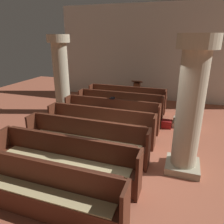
# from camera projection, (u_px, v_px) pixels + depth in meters

# --- Properties ---
(ground_plane) EXTENTS (19.20, 19.20, 0.00)m
(ground_plane) POSITION_uv_depth(u_px,v_px,m) (123.00, 161.00, 5.51)
(ground_plane) COLOR #AD5B42
(back_wall) EXTENTS (10.00, 0.16, 4.50)m
(back_wall) POSITION_uv_depth(u_px,v_px,m) (159.00, 54.00, 10.16)
(back_wall) COLOR silver
(back_wall) RESTS_ON ground
(pew_row_0) EXTENTS (3.37, 0.47, 1.00)m
(pew_row_0) POSITION_uv_depth(u_px,v_px,m) (126.00, 98.00, 9.23)
(pew_row_0) COLOR #562819
(pew_row_0) RESTS_ON ground
(pew_row_1) EXTENTS (3.37, 0.46, 1.00)m
(pew_row_1) POSITION_uv_depth(u_px,v_px,m) (120.00, 104.00, 8.32)
(pew_row_1) COLOR #562819
(pew_row_1) RESTS_ON ground
(pew_row_2) EXTENTS (3.37, 0.46, 1.00)m
(pew_row_2) POSITION_uv_depth(u_px,v_px,m) (111.00, 113.00, 7.41)
(pew_row_2) COLOR #562819
(pew_row_2) RESTS_ON ground
(pew_row_3) EXTENTS (3.37, 0.47, 1.00)m
(pew_row_3) POSITION_uv_depth(u_px,v_px,m) (100.00, 124.00, 6.50)
(pew_row_3) COLOR #562819
(pew_row_3) RESTS_ON ground
(pew_row_4) EXTENTS (3.37, 0.46, 1.00)m
(pew_row_4) POSITION_uv_depth(u_px,v_px,m) (86.00, 138.00, 5.59)
(pew_row_4) COLOR #562819
(pew_row_4) RESTS_ON ground
(pew_row_5) EXTENTS (3.37, 0.46, 1.00)m
(pew_row_5) POSITION_uv_depth(u_px,v_px,m) (66.00, 158.00, 4.67)
(pew_row_5) COLOR #562819
(pew_row_5) RESTS_ON ground
(pew_row_6) EXTENTS (3.37, 0.47, 1.00)m
(pew_row_6) POSITION_uv_depth(u_px,v_px,m) (36.00, 188.00, 3.76)
(pew_row_6) COLOR #562819
(pew_row_6) RESTS_ON ground
(pillar_aisle_side) EXTENTS (0.87, 0.87, 3.12)m
(pillar_aisle_side) POSITION_uv_depth(u_px,v_px,m) (190.00, 81.00, 7.17)
(pillar_aisle_side) COLOR tan
(pillar_aisle_side) RESTS_ON ground
(pillar_far_side) EXTENTS (0.87, 0.87, 3.12)m
(pillar_far_side) POSITION_uv_depth(u_px,v_px,m) (61.00, 74.00, 8.52)
(pillar_far_side) COLOR tan
(pillar_far_side) RESTS_ON ground
(pillar_aisle_rear) EXTENTS (0.84, 0.84, 3.12)m
(pillar_aisle_rear) POSITION_uv_depth(u_px,v_px,m) (190.00, 106.00, 4.63)
(pillar_aisle_rear) COLOR tan
(pillar_aisle_rear) RESTS_ON ground
(lectern) EXTENTS (0.48, 0.45, 1.08)m
(lectern) POSITION_uv_depth(u_px,v_px,m) (137.00, 93.00, 10.28)
(lectern) COLOR brown
(lectern) RESTS_ON ground
(hymn_book) EXTENTS (0.15, 0.20, 0.04)m
(hymn_book) POSITION_uv_depth(u_px,v_px,m) (112.00, 98.00, 7.41)
(hymn_book) COLOR black
(hymn_book) RESTS_ON pew_row_2
(kneeler_box_red) EXTENTS (0.34, 0.31, 0.26)m
(kneeler_box_red) POSITION_uv_depth(u_px,v_px,m) (166.00, 124.00, 7.49)
(kneeler_box_red) COLOR maroon
(kneeler_box_red) RESTS_ON ground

